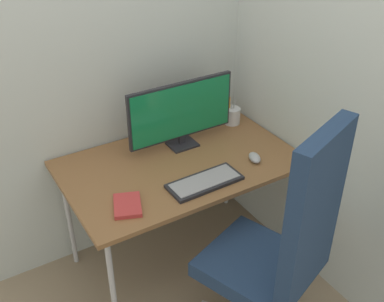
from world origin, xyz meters
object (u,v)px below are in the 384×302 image
at_px(office_chair, 283,245).
at_px(pen_holder, 232,116).
at_px(keyboard, 205,182).
at_px(mouse, 255,158).
at_px(notebook, 127,205).
at_px(monitor, 181,112).

bearing_deg(office_chair, pen_holder, 67.32).
height_order(keyboard, mouse, mouse).
bearing_deg(keyboard, notebook, 175.96).
bearing_deg(mouse, notebook, -161.19).
bearing_deg(mouse, monitor, 143.69).
bearing_deg(office_chair, notebook, 133.38).
xyz_separation_m(keyboard, mouse, (0.34, 0.04, 0.01)).
bearing_deg(pen_holder, keyboard, -137.27).
bearing_deg(pen_holder, office_chair, -112.68).
relative_size(office_chair, pen_holder, 7.53).
xyz_separation_m(mouse, notebook, (-0.75, -0.01, -0.01)).
bearing_deg(keyboard, mouse, 6.08).
relative_size(monitor, pen_holder, 3.76).
xyz_separation_m(monitor, notebook, (-0.50, -0.36, -0.20)).
distance_m(keyboard, mouse, 0.35).
bearing_deg(notebook, office_chair, -25.17).
distance_m(office_chair, notebook, 0.73).
xyz_separation_m(pen_holder, notebook, (-0.90, -0.42, -0.04)).
distance_m(office_chair, mouse, 0.60).
height_order(office_chair, notebook, office_chair).
relative_size(office_chair, keyboard, 3.31).
height_order(keyboard, notebook, same).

